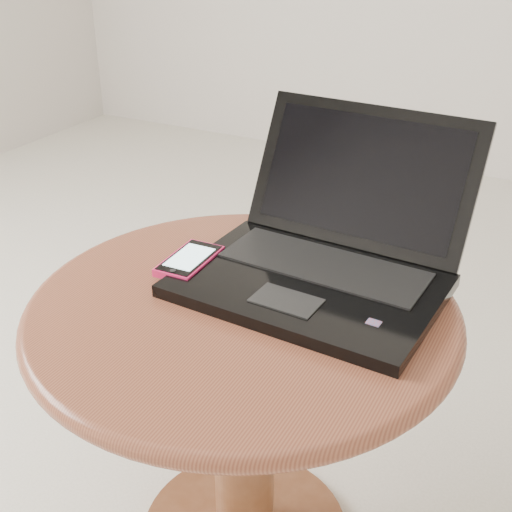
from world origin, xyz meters
The scene contains 4 objects.
table centered at (-0.05, -0.02, 0.39)m, with size 0.62×0.62×0.49m.
laptop centered at (0.03, 0.10, 0.54)m, with size 0.39×0.38×0.22m.
phone_black centered at (-0.13, 0.01, 0.50)m, with size 0.09×0.13×0.01m.
phone_pink centered at (-0.16, 0.02, 0.51)m, with size 0.07×0.12×0.01m.
Camera 1 is at (0.35, -0.74, 1.00)m, focal length 47.05 mm.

